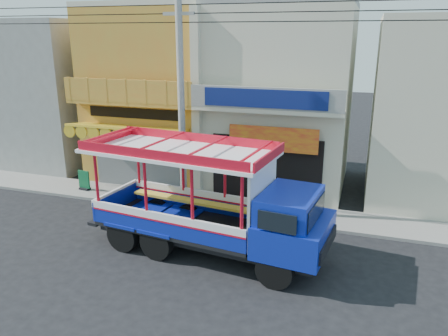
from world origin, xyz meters
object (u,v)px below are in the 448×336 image
object	(u,v)px
songthaew_truck	(223,205)
potted_plant_c	(297,199)
potted_plant_a	(265,197)
green_sign	(84,182)
utility_pole	(184,86)

from	to	relation	value
songthaew_truck	potted_plant_c	distance (m)	4.69
potted_plant_a	green_sign	bearing A→B (deg)	135.87
utility_pole	green_sign	xyz separation A→B (m)	(-5.28, 0.54, -4.54)
green_sign	utility_pole	bearing A→B (deg)	-5.85
utility_pole	green_sign	bearing A→B (deg)	174.15
green_sign	potted_plant_a	xyz separation A→B (m)	(8.32, 0.19, 0.19)
utility_pole	potted_plant_a	world-z (taller)	utility_pole
green_sign	potted_plant_c	size ratio (longest dim) A/B	0.87
songthaew_truck	green_sign	size ratio (longest dim) A/B	9.06
utility_pole	songthaew_truck	bearing A→B (deg)	-51.21
potted_plant_c	songthaew_truck	bearing A→B (deg)	-24.15
songthaew_truck	green_sign	xyz separation A→B (m)	(-7.86, 3.76, -1.27)
green_sign	potted_plant_a	world-z (taller)	potted_plant_a
songthaew_truck	green_sign	world-z (taller)	songthaew_truck
potted_plant_c	green_sign	bearing A→B (deg)	-89.53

